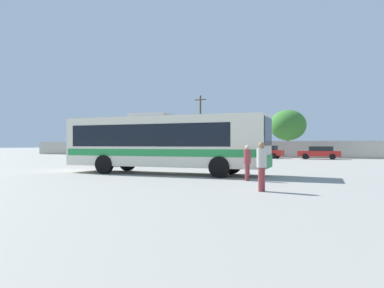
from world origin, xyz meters
name	(u,v)px	position (x,y,z in m)	size (l,w,h in m)	color
ground_plane	(229,165)	(0.00, 10.00, 0.00)	(300.00, 300.00, 0.00)	gray
perimeter_wall	(273,149)	(0.00, 27.76, 1.04)	(80.00, 0.30, 2.07)	#B2AD9E
coach_bus_cream_green	(163,141)	(-0.57, -0.18, 1.80)	(11.49, 3.19, 3.37)	silver
attendant_by_bus_door	(247,161)	(4.75, -2.02, 0.90)	(0.38, 0.38, 1.59)	#99383D
passenger_waiting_on_apron	(262,163)	(6.16, -5.35, 0.96)	(0.43, 0.43, 1.71)	#99383D
vendor_umbrella_secondary_red	(98,144)	(-8.85, 4.49, 1.68)	(2.14, 2.14, 2.02)	gray
parked_car_leftmost_grey	(163,151)	(-13.40, 23.37, 0.76)	(4.24, 2.13, 1.43)	slate
parked_car_second_red	(206,151)	(-7.65, 23.98, 0.81)	(4.23, 2.10, 1.54)	red
parked_car_third_red	(265,152)	(-0.26, 24.26, 0.80)	(4.47, 2.13, 1.51)	red
parked_car_rightmost_red	(320,152)	(5.90, 24.27, 0.76)	(4.53, 2.02, 1.42)	red
utility_pole_near	(200,124)	(-10.72, 29.60, 4.53)	(1.80, 0.31, 8.69)	#4C3823
roadside_tree_left	(170,130)	(-18.12, 34.16, 3.97)	(4.75, 4.75, 5.99)	brown
roadside_tree_midleft	(215,125)	(-10.03, 33.75, 4.63)	(3.35, 3.35, 6.09)	brown
roadside_tree_midright	(288,125)	(0.81, 34.58, 4.41)	(5.17, 5.17, 6.61)	brown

